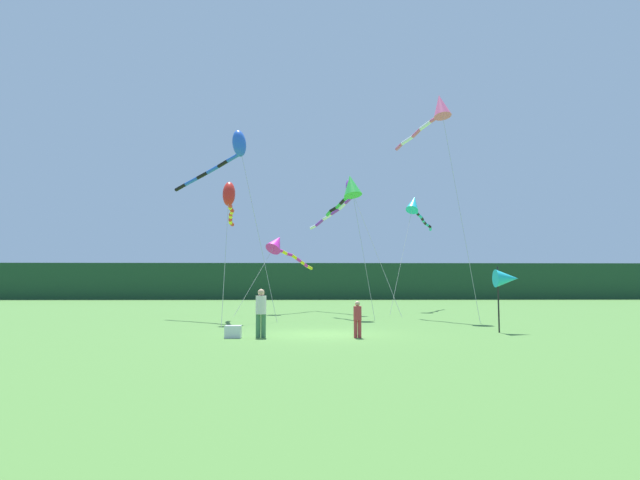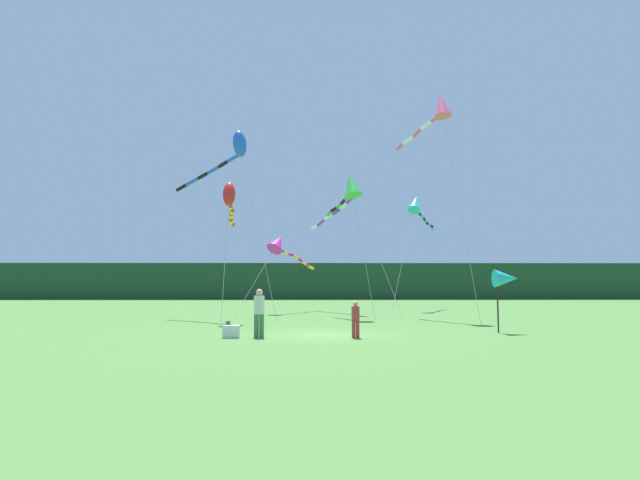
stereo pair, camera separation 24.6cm
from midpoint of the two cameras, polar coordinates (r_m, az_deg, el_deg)
ground_plane at (r=20.23m, az=0.60°, el=-10.06°), size 120.00×120.00×0.00m
distant_treeline at (r=65.14m, az=-0.38°, el=-4.43°), size 108.00×2.14×4.38m
person_adult at (r=19.09m, az=-6.16°, el=-7.48°), size 0.37×0.37×1.70m
person_child at (r=18.89m, az=4.20°, el=-8.24°), size 0.28×0.28×1.28m
cooler_box at (r=19.16m, az=-9.10°, el=-9.65°), size 0.56×0.38×0.43m
banner_flag_pole at (r=22.04m, az=19.55°, el=-3.93°), size 0.90×0.70×2.56m
kite_rainbow at (r=31.24m, az=12.76°, el=13.48°), size 3.03×6.46×12.48m
kite_magenta at (r=34.65m, az=-4.08°, el=-0.55°), size 4.64×6.92×5.27m
kite_red at (r=27.30m, az=-9.39°, el=4.36°), size 0.74×6.27×7.05m
kite_green at (r=30.17m, az=3.54°, el=5.64°), size 2.41×4.73×8.11m
kite_purple at (r=35.56m, az=3.00°, el=4.59°), size 5.17×9.63×8.80m
kite_cyan at (r=39.14m, az=10.46°, el=3.59°), size 4.72×8.62×8.43m
kite_blue at (r=29.57m, az=-9.10°, el=9.42°), size 6.37×4.94×10.15m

